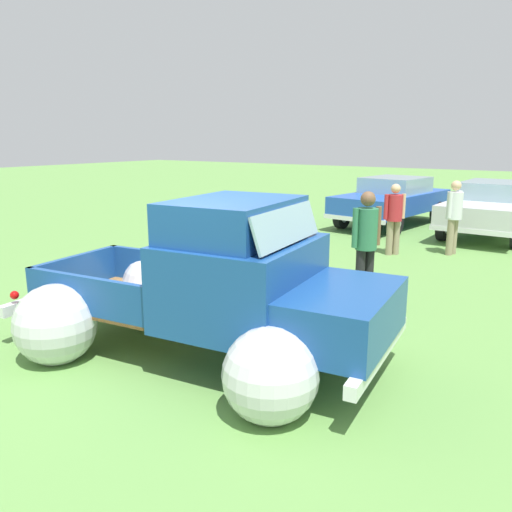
{
  "coord_description": "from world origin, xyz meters",
  "views": [
    {
      "loc": [
        3.89,
        -4.46,
        2.58
      ],
      "look_at": [
        0.0,
        1.31,
        0.97
      ],
      "focal_mm": 36.04,
      "sensor_mm": 36.0,
      "label": 1
    }
  ],
  "objects": [
    {
      "name": "ground_plane",
      "position": [
        0.0,
        0.0,
        0.0
      ],
      "size": [
        80.0,
        80.0,
        0.0
      ],
      "primitive_type": "plane",
      "color": "#609347"
    },
    {
      "name": "vintage_pickup_truck",
      "position": [
        0.39,
        0.04,
        0.76
      ],
      "size": [
        4.8,
        3.16,
        1.96
      ],
      "rotation": [
        0.0,
        0.0,
        0.11
      ],
      "color": "black",
      "rests_on": "ground"
    },
    {
      "name": "show_car_0",
      "position": [
        -1.26,
        10.45,
        0.78
      ],
      "size": [
        2.4,
        4.61,
        1.43
      ],
      "rotation": [
        0.0,
        0.0,
        -1.7
      ],
      "color": "black",
      "rests_on": "ground"
    },
    {
      "name": "show_car_1",
      "position": [
        1.53,
        10.46,
        0.79
      ],
      "size": [
        2.05,
        4.76,
        1.43
      ],
      "rotation": [
        0.0,
        0.0,
        -1.6
      ],
      "color": "black",
      "rests_on": "ground"
    },
    {
      "name": "spectator_0",
      "position": [
        0.91,
        3.06,
        1.02
      ],
      "size": [
        0.47,
        0.5,
        1.77
      ],
      "rotation": [
        0.0,
        0.0,
        2.6
      ],
      "color": "black",
      "rests_on": "ground"
    },
    {
      "name": "spectator_1",
      "position": [
        1.22,
        7.38,
        0.94
      ],
      "size": [
        0.41,
        0.54,
        1.66
      ],
      "rotation": [
        0.0,
        0.0,
        6.05
      ],
      "color": "gray",
      "rests_on": "ground"
    },
    {
      "name": "spectator_2",
      "position": [
        0.12,
        6.63,
        0.9
      ],
      "size": [
        0.48,
        0.48,
        1.59
      ],
      "rotation": [
        0.0,
        0.0,
        2.47
      ],
      "color": "gray",
      "rests_on": "ground"
    },
    {
      "name": "lane_cone_0",
      "position": [
        -1.4,
        2.36,
        0.31
      ],
      "size": [
        0.36,
        0.36,
        0.63
      ],
      "color": "black",
      "rests_on": "ground"
    }
  ]
}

